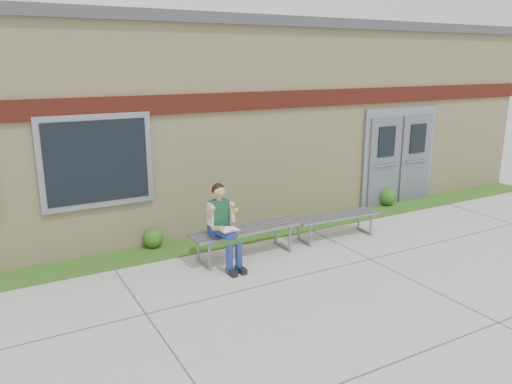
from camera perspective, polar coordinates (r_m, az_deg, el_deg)
ground at (r=8.04m, az=9.88°, el=-10.10°), size 80.00×80.00×0.00m
grass_strip at (r=10.02m, az=0.52°, el=-4.71°), size 16.00×0.80×0.02m
school_building at (r=12.57m, az=-7.23°, el=8.94°), size 16.20×6.22×4.20m
bench_left at (r=8.77m, az=-1.27°, el=-4.89°), size 2.03×0.64×0.52m
bench_right at (r=9.83m, az=9.10°, el=-3.19°), size 1.79×0.59×0.46m
girl at (r=8.26m, az=-3.76°, el=-3.58°), size 0.49×0.80×1.41m
shrub_mid at (r=9.38m, az=-11.68°, el=-5.18°), size 0.36×0.36×0.36m
shrub_east at (r=12.26m, az=14.78°, el=-0.50°), size 0.41×0.41×0.41m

